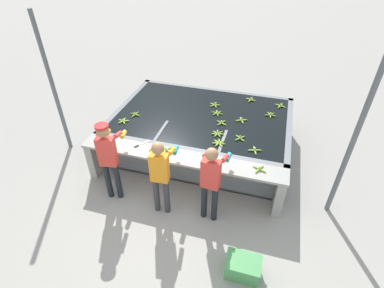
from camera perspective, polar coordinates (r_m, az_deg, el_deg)
The scene contains 26 objects.
ground_plane at distance 6.15m, azimuth -2.73°, elevation -10.15°, with size 80.00×80.00×0.00m, color #A3A099.
wash_tank at distance 7.23m, azimuth 1.86°, elevation 2.56°, with size 4.05×2.82×0.89m.
work_ledge at distance 5.87m, azimuth -2.20°, elevation -4.44°, with size 4.05×0.45×0.89m.
worker_0 at distance 5.70m, azimuth -15.66°, elevation -1.96°, with size 0.48×0.75×1.71m.
worker_1 at distance 5.30m, azimuth -6.05°, elevation -5.25°, with size 0.44×0.72×1.60m.
worker_2 at distance 5.15m, azimuth 3.66°, elevation -6.48°, with size 0.44×0.72×1.61m.
banana_bunch_floating_0 at distance 7.17m, azimuth 14.75°, elevation 5.39°, with size 0.28×0.27×0.08m.
banana_bunch_floating_1 at distance 7.61m, azimuth 16.48°, elevation 7.00°, with size 0.27×0.27×0.08m.
banana_bunch_floating_2 at distance 7.03m, azimuth 4.81°, elevation 5.89°, with size 0.28×0.27×0.08m.
banana_bunch_floating_3 at distance 6.05m, azimuth 5.13°, elevation 0.24°, with size 0.28×0.28×0.08m.
banana_bunch_floating_4 at distance 7.07m, azimuth -10.79°, elevation 5.55°, with size 0.28×0.28×0.08m.
banana_bunch_floating_5 at distance 7.73m, azimuth 11.13°, elevation 8.29°, with size 0.28×0.28×0.08m.
banana_bunch_floating_6 at distance 6.32m, azimuth 4.88°, elevation 2.02°, with size 0.28×0.28×0.08m.
banana_bunch_floating_7 at distance 6.23m, azimuth 9.14°, elevation 1.11°, with size 0.24×0.24×0.08m.
banana_bunch_floating_8 at distance 5.95m, azimuth 11.88°, elevation -1.17°, with size 0.28×0.28×0.08m.
banana_bunch_floating_9 at distance 6.67m, azimuth 5.64°, elevation 4.03°, with size 0.26×0.26×0.08m.
banana_bunch_floating_10 at distance 7.37m, azimuth 4.35°, elevation 7.44°, with size 0.28×0.27×0.08m.
banana_bunch_floating_11 at distance 6.88m, azimuth -12.96°, elevation 4.29°, with size 0.28×0.27×0.08m.
banana_bunch_floating_12 at distance 6.83m, azimuth 9.43°, elevation 4.50°, with size 0.27×0.27×0.08m.
banana_bunch_ledge_0 at distance 5.53m, azimuth 12.71°, elevation -4.66°, with size 0.27×0.27×0.08m.
banana_bunch_ledge_1 at distance 5.86m, azimuth -4.98°, elevation -1.08°, with size 0.28×0.26×0.08m.
banana_bunch_ledge_2 at distance 6.20m, azimuth -16.10°, elevation -0.16°, with size 0.27×0.28×0.08m.
knife_0 at distance 6.07m, azimuth -9.95°, elevation -0.16°, with size 0.22×0.31×0.02m.
crate at distance 5.08m, azimuth 9.64°, elevation -22.13°, with size 0.55×0.39×0.32m.
support_post_left at distance 7.26m, azimuth -24.93°, elevation 9.75°, with size 0.09×0.09×3.20m.
support_post_right at distance 5.52m, azimuth 28.31°, elevation 0.32°, with size 0.09×0.09×3.20m.
Camera 1 is at (1.47, -3.97, 4.46)m, focal length 28.00 mm.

